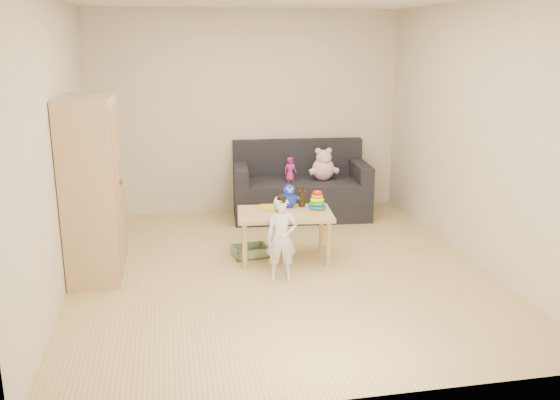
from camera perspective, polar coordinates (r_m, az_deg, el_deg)
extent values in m
plane|color=tan|center=(5.92, -0.02, -6.73)|extent=(4.50, 4.50, 0.00)
plane|color=#C2B69C|center=(7.77, -3.16, 8.38)|extent=(4.00, 0.00, 4.00)
plane|color=#C2B69C|center=(3.44, 7.02, -0.14)|extent=(4.00, 0.00, 4.00)
plane|color=#C2B69C|center=(5.56, -20.78, 4.80)|extent=(0.00, 4.50, 4.50)
plane|color=#C2B69C|center=(6.26, 18.38, 6.04)|extent=(0.00, 4.50, 4.50)
cube|color=tan|center=(5.87, -17.59, 1.12)|extent=(0.47, 0.95, 1.71)
cube|color=black|center=(7.64, 1.99, 0.18)|extent=(1.77, 1.00, 0.48)
cube|color=tan|center=(6.13, 0.47, -3.44)|extent=(1.02, 0.71, 0.51)
imported|color=silver|center=(5.58, 0.15, -3.80)|extent=(0.32, 0.24, 0.79)
imported|color=#C6257E|center=(7.47, 0.99, 2.94)|extent=(0.17, 0.13, 0.31)
cylinder|color=#FFAA0D|center=(6.12, 3.58, -0.94)|extent=(0.17, 0.17, 0.02)
cylinder|color=silver|center=(6.09, 3.60, -0.03)|extent=(0.02, 0.02, 0.20)
torus|color=blue|center=(6.11, 3.59, -0.67)|extent=(0.18, 0.18, 0.04)
torus|color=#2C9E18|center=(6.10, 3.59, -0.31)|extent=(0.16, 0.16, 0.04)
torus|color=#E9FF0D|center=(6.09, 3.60, 0.05)|extent=(0.14, 0.14, 0.04)
torus|color=orange|center=(6.08, 3.61, 0.39)|extent=(0.12, 0.12, 0.04)
torus|color=red|center=(6.07, 3.61, 0.71)|extent=(0.10, 0.10, 0.03)
cylinder|color=black|center=(6.25, 2.12, 0.12)|extent=(0.07, 0.07, 0.17)
cylinder|color=black|center=(6.23, 2.13, 0.99)|extent=(0.03, 0.03, 0.05)
cylinder|color=black|center=(6.22, 2.14, 1.24)|extent=(0.04, 0.04, 0.01)
cube|color=yellow|center=(6.20, -0.82, -0.72)|extent=(0.24, 0.24, 0.02)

